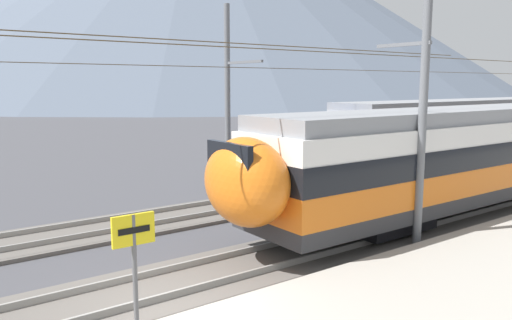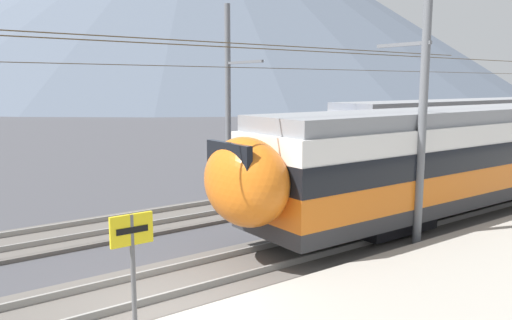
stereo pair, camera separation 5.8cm
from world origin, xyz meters
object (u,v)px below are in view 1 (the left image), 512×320
train_near_platform (494,149)px  catenary_mast_far_side (230,98)px  catenary_mast_mid (420,101)px  platform_sign (134,252)px

train_near_platform → catenary_mast_far_side: size_ratio=0.58×
catenary_mast_mid → catenary_mast_far_side: (-0.43, 9.00, -0.12)m
catenary_mast_far_side → train_near_platform: bearing=-46.7°
catenary_mast_mid → platform_sign: bearing=-171.5°
train_near_platform → catenary_mast_mid: catenary_mast_mid is taller
train_near_platform → platform_sign: 15.98m
train_near_platform → platform_sign: (-15.74, -2.77, -0.16)m
train_near_platform → catenary_mast_far_side: bearing=133.3°
train_near_platform → catenary_mast_mid: 7.16m
platform_sign → train_near_platform: bearing=10.0°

